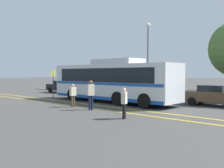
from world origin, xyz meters
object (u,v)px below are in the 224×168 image
(parked_car_0, at_px, (63,87))
(parked_car_1, at_px, (91,89))
(parked_car_2, at_px, (138,91))
(street_lamp, at_px, (148,47))
(bus_stop_sign, at_px, (53,80))
(parked_car_3, at_px, (214,95))
(pedestrian_2, at_px, (73,94))
(pedestrian_0, at_px, (124,101))
(pedestrian_1, at_px, (91,93))
(transit_bus, at_px, (112,81))

(parked_car_0, relative_size, parked_car_1, 0.92)
(parked_car_2, xyz_separation_m, street_lamp, (-1.25, 3.29, 4.25))
(parked_car_1, bearing_deg, bus_stop_sign, -9.26)
(parked_car_3, height_order, pedestrian_2, pedestrian_2)
(pedestrian_0, relative_size, pedestrian_2, 0.99)
(pedestrian_0, xyz_separation_m, street_lamp, (-6.69, 11.66, 4.10))
(parked_car_1, xyz_separation_m, pedestrian_1, (7.82, -7.23, 0.36))
(transit_bus, height_order, pedestrian_2, transit_bus)
(transit_bus, xyz_separation_m, street_lamp, (-1.14, 6.53, 3.26))
(parked_car_3, height_order, bus_stop_sign, bus_stop_sign)
(pedestrian_0, bearing_deg, bus_stop_sign, 46.22)
(parked_car_2, xyz_separation_m, parked_car_3, (6.72, 0.06, 0.02))
(parked_car_1, bearing_deg, pedestrian_0, 54.28)
(parked_car_0, height_order, bus_stop_sign, bus_stop_sign)
(parked_car_1, distance_m, parked_car_3, 12.73)
(parked_car_3, bearing_deg, pedestrian_1, -36.32)
(parked_car_1, relative_size, street_lamp, 0.64)
(transit_bus, xyz_separation_m, parked_car_2, (0.12, 3.24, -0.99))
(parked_car_2, relative_size, pedestrian_0, 2.96)
(pedestrian_2, bearing_deg, parked_car_3, -42.06)
(transit_bus, height_order, parked_car_1, transit_bus)
(parked_car_1, xyz_separation_m, bus_stop_sign, (-0.69, -4.16, 0.95))
(transit_bus, height_order, parked_car_0, transit_bus)
(parked_car_0, distance_m, pedestrian_2, 13.49)
(transit_bus, relative_size, parked_car_1, 2.48)
(parked_car_1, relative_size, parked_car_3, 1.10)
(pedestrian_1, bearing_deg, pedestrian_0, -88.11)
(parked_car_2, relative_size, parked_car_3, 1.09)
(pedestrian_2, distance_m, street_lamp, 11.30)
(parked_car_2, distance_m, pedestrian_2, 7.19)
(pedestrian_0, bearing_deg, transit_bus, 22.18)
(parked_car_1, xyz_separation_m, parked_car_2, (6.01, 0.10, 0.01))
(parked_car_1, height_order, parked_car_2, parked_car_2)
(pedestrian_0, relative_size, street_lamp, 0.21)
(pedestrian_2, bearing_deg, parked_car_0, 57.42)
(transit_bus, bearing_deg, parked_car_3, -64.10)
(bus_stop_sign, bearing_deg, parked_car_2, -57.34)
(parked_car_3, relative_size, street_lamp, 0.58)
(parked_car_1, relative_size, bus_stop_sign, 1.77)
(transit_bus, distance_m, pedestrian_0, 7.61)
(parked_car_3, distance_m, bus_stop_sign, 14.12)
(pedestrian_2, bearing_deg, parked_car_1, 41.01)
(transit_bus, xyz_separation_m, pedestrian_0, (5.56, -5.13, -0.84))
(parked_car_2, height_order, street_lamp, street_lamp)
(transit_bus, bearing_deg, parked_car_1, 62.11)
(transit_bus, height_order, street_lamp, street_lamp)
(pedestrian_1, xyz_separation_m, bus_stop_sign, (-8.51, 3.06, 0.59))
(pedestrian_1, bearing_deg, parked_car_0, 77.57)
(parked_car_0, height_order, street_lamp, street_lamp)
(street_lamp, bearing_deg, pedestrian_1, -73.87)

